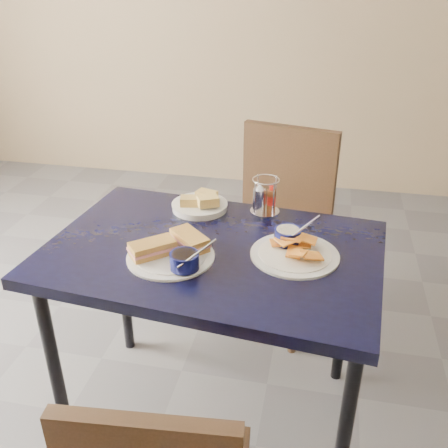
% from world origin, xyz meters
% --- Properties ---
extents(ground, '(6.00, 6.00, 0.00)m').
position_xyz_m(ground, '(0.00, 0.00, 0.00)').
color(ground, '#515056').
rests_on(ground, ground).
extents(dining_table, '(1.15, 0.82, 0.75)m').
position_xyz_m(dining_table, '(-0.19, 0.13, 0.67)').
color(dining_table, black).
rests_on(dining_table, ground).
extents(chair_far, '(0.53, 0.52, 0.94)m').
position_xyz_m(chair_far, '(-0.05, 0.83, 0.54)').
color(chair_far, black).
rests_on(chair_far, ground).
extents(sandwich_plate, '(0.30, 0.28, 0.12)m').
position_xyz_m(sandwich_plate, '(-0.29, 0.04, 0.77)').
color(sandwich_plate, white).
rests_on(sandwich_plate, dining_table).
extents(plantain_plate, '(0.28, 0.28, 0.12)m').
position_xyz_m(plantain_plate, '(0.07, 0.15, 0.77)').
color(plantain_plate, white).
rests_on(plantain_plate, dining_table).
extents(bread_basket, '(0.21, 0.21, 0.07)m').
position_xyz_m(bread_basket, '(-0.30, 0.40, 0.77)').
color(bread_basket, white).
rests_on(bread_basket, dining_table).
extents(condiment_caddy, '(0.11, 0.11, 0.14)m').
position_xyz_m(condiment_caddy, '(-0.06, 0.43, 0.81)').
color(condiment_caddy, silver).
rests_on(condiment_caddy, dining_table).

